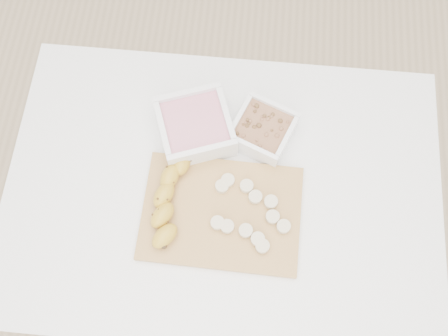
# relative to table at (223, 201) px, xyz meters

# --- Properties ---
(ground) EXTENTS (3.50, 3.50, 0.00)m
(ground) POSITION_rel_table_xyz_m (0.00, 0.00, -0.65)
(ground) COLOR #C6AD89
(ground) RESTS_ON ground
(table) EXTENTS (1.00, 0.70, 0.75)m
(table) POSITION_rel_table_xyz_m (0.00, 0.00, 0.00)
(table) COLOR white
(table) RESTS_ON ground
(bowl_yogurt) EXTENTS (0.21, 0.21, 0.08)m
(bowl_yogurt) POSITION_rel_table_xyz_m (-0.08, 0.13, 0.13)
(bowl_yogurt) COLOR white
(bowl_yogurt) RESTS_ON table
(bowl_granola) EXTENTS (0.17, 0.17, 0.06)m
(bowl_granola) POSITION_rel_table_xyz_m (0.08, 0.14, 0.13)
(bowl_granola) COLOR white
(bowl_granola) RESTS_ON table
(cutting_board) EXTENTS (0.36, 0.26, 0.01)m
(cutting_board) POSITION_rel_table_xyz_m (0.00, -0.06, 0.10)
(cutting_board) COLOR #B6804D
(cutting_board) RESTS_ON table
(banana) EXTENTS (0.12, 0.24, 0.04)m
(banana) POSITION_rel_table_xyz_m (-0.11, -0.05, 0.13)
(banana) COLOR gold
(banana) RESTS_ON cutting_board
(banana_slices) EXTENTS (0.17, 0.17, 0.02)m
(banana_slices) POSITION_rel_table_xyz_m (0.06, -0.06, 0.12)
(banana_slices) COLOR beige
(banana_slices) RESTS_ON cutting_board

